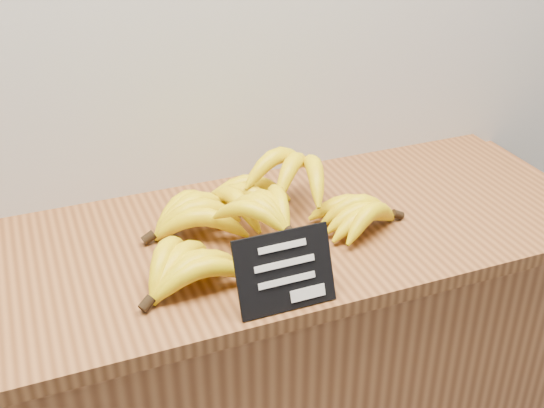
% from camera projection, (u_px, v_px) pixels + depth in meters
% --- Properties ---
extents(counter, '(1.50, 0.50, 0.90)m').
position_uv_depth(counter, '(264.00, 405.00, 1.60)').
color(counter, '#985B31').
rests_on(counter, ground).
extents(counter_top, '(1.38, 0.54, 0.03)m').
position_uv_depth(counter_top, '(263.00, 238.00, 1.37)').
color(counter_top, brown).
rests_on(counter_top, counter).
extents(chalkboard_sign, '(0.17, 0.06, 0.13)m').
position_uv_depth(chalkboard_sign, '(285.00, 271.00, 1.13)').
color(chalkboard_sign, black).
rests_on(chalkboard_sign, counter_top).
extents(banana_pile, '(0.57, 0.38, 0.12)m').
position_uv_depth(banana_pile, '(254.00, 211.00, 1.34)').
color(banana_pile, yellow).
rests_on(banana_pile, counter_top).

